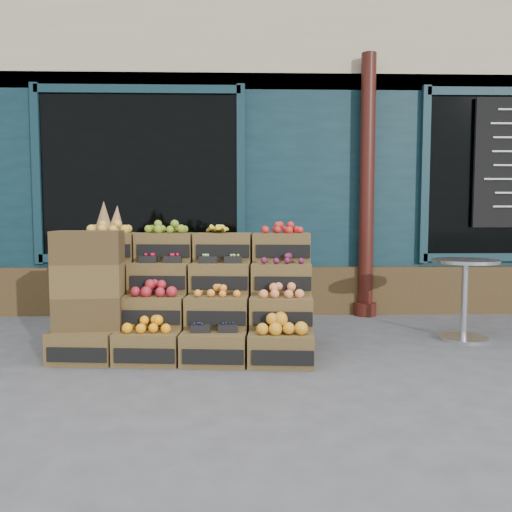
{
  "coord_description": "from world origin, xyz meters",
  "views": [
    {
      "loc": [
        -0.32,
        -4.09,
        1.21
      ],
      "look_at": [
        -0.2,
        0.7,
        0.85
      ],
      "focal_mm": 35.0,
      "sensor_mm": 36.0,
      "label": 1
    }
  ],
  "objects": [
    {
      "name": "ground",
      "position": [
        0.0,
        0.0,
        0.0
      ],
      "size": [
        60.0,
        60.0,
        0.0
      ],
      "primitive_type": "plane",
      "color": "#4B4B4E",
      "rests_on": "ground"
    },
    {
      "name": "shop_facade",
      "position": [
        0.0,
        5.11,
        2.4
      ],
      "size": [
        12.0,
        6.24,
        4.8
      ],
      "color": "#0D272F",
      "rests_on": "ground"
    },
    {
      "name": "bistro_table",
      "position": [
        1.88,
        0.77,
        0.5
      ],
      "size": [
        0.64,
        0.64,
        0.81
      ],
      "rotation": [
        0.0,
        0.0,
        -0.38
      ],
      "color": "#BBBEC2",
      "rests_on": "ground"
    },
    {
      "name": "crate_display",
      "position": [
        -0.82,
        0.49,
        0.43
      ],
      "size": [
        2.28,
        1.24,
        1.38
      ],
      "rotation": [
        0.0,
        0.0,
        -0.08
      ],
      "color": "brown",
      "rests_on": "ground"
    },
    {
      "name": "spare_crates",
      "position": [
        -1.64,
        0.18,
        0.55
      ],
      "size": [
        0.59,
        0.44,
        1.11
      ],
      "rotation": [
        0.0,
        0.0,
        0.1
      ],
      "color": "brown",
      "rests_on": "ground"
    },
    {
      "name": "shopkeeper",
      "position": [
        -1.18,
        2.74,
        1.07
      ],
      "size": [
        0.9,
        0.72,
        2.15
      ],
      "primitive_type": "imported",
      "rotation": [
        0.0,
        0.0,
        2.85
      ],
      "color": "#1E6920",
      "rests_on": "ground"
    }
  ]
}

